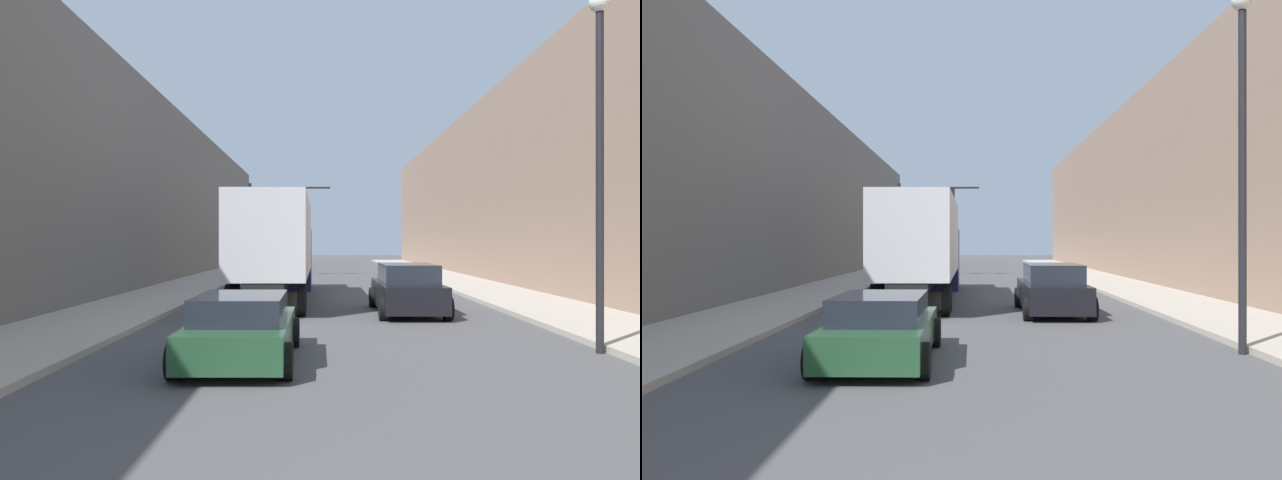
% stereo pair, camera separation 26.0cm
% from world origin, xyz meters
% --- Properties ---
extents(sidewalk_right, '(3.50, 80.00, 0.15)m').
position_xyz_m(sidewalk_right, '(7.12, 30.00, 0.07)').
color(sidewalk_right, '#B2A899').
rests_on(sidewalk_right, ground).
extents(sidewalk_left, '(3.50, 80.00, 0.15)m').
position_xyz_m(sidewalk_left, '(-7.12, 30.00, 0.07)').
color(sidewalk_left, '#B2A899').
rests_on(sidewalk_left, ground).
extents(building_right, '(6.00, 80.00, 10.76)m').
position_xyz_m(building_right, '(11.87, 30.00, 5.38)').
color(building_right, '#997A66').
rests_on(building_right, ground).
extents(building_left, '(6.00, 80.00, 10.01)m').
position_xyz_m(building_left, '(-11.87, 30.00, 5.00)').
color(building_left, '#66605B').
rests_on(building_left, ground).
extents(semi_truck, '(2.54, 13.35, 3.93)m').
position_xyz_m(semi_truck, '(-2.31, 22.48, 2.22)').
color(semi_truck, silver).
rests_on(semi_truck, ground).
extents(sedan_car, '(2.11, 4.62, 1.31)m').
position_xyz_m(sedan_car, '(-2.13, 9.75, 0.63)').
color(sedan_car, '#234C2D').
rests_on(sedan_car, ground).
extents(suv_car, '(2.15, 4.97, 1.61)m').
position_xyz_m(suv_car, '(2.20, 17.75, 0.77)').
color(suv_car, black).
rests_on(suv_car, ground).
extents(traffic_signal_gantry, '(5.38, 0.35, 6.14)m').
position_xyz_m(traffic_signal_gantry, '(-3.98, 38.55, 4.22)').
color(traffic_signal_gantry, black).
rests_on(traffic_signal_gantry, ground).
extents(street_lamp, '(0.44, 0.44, 7.55)m').
position_xyz_m(street_lamp, '(5.22, 10.61, 4.77)').
color(street_lamp, black).
rests_on(street_lamp, ground).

